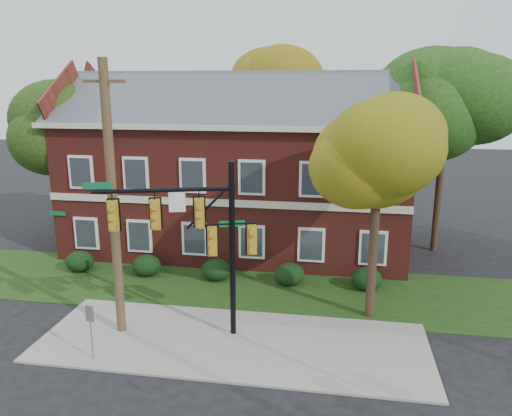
% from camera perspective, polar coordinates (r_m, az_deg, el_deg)
% --- Properties ---
extents(ground, '(120.00, 120.00, 0.00)m').
position_cam_1_polar(ground, '(17.89, -3.42, -16.72)').
color(ground, black).
rests_on(ground, ground).
extents(sidewalk, '(14.00, 5.00, 0.08)m').
position_cam_1_polar(sidewalk, '(18.71, -2.72, -15.07)').
color(sidewalk, gray).
rests_on(sidewalk, ground).
extents(grass_strip, '(30.00, 6.00, 0.04)m').
position_cam_1_polar(grass_strip, '(23.13, -0.08, -9.15)').
color(grass_strip, '#193811').
rests_on(grass_strip, ground).
extents(apartment_building, '(18.80, 8.80, 9.74)m').
position_cam_1_polar(apartment_building, '(27.78, -2.12, 5.49)').
color(apartment_building, maroon).
rests_on(apartment_building, ground).
extents(hedge_far_left, '(1.40, 1.26, 1.05)m').
position_cam_1_polar(hedge_far_left, '(26.47, -19.51, -5.76)').
color(hedge_far_left, black).
rests_on(hedge_far_left, ground).
extents(hedge_left, '(1.40, 1.26, 1.05)m').
position_cam_1_polar(hedge_left, '(25.00, -12.42, -6.43)').
color(hedge_left, black).
rests_on(hedge_left, ground).
extents(hedge_center, '(1.40, 1.26, 1.05)m').
position_cam_1_polar(hedge_center, '(23.96, -4.56, -7.05)').
color(hedge_center, black).
rests_on(hedge_center, ground).
extents(hedge_right, '(1.40, 1.26, 1.05)m').
position_cam_1_polar(hedge_right, '(23.40, 3.86, -7.56)').
color(hedge_right, black).
rests_on(hedge_right, ground).
extents(hedge_far_right, '(1.40, 1.26, 1.05)m').
position_cam_1_polar(hedge_far_right, '(23.36, 12.52, -7.93)').
color(hedge_far_right, black).
rests_on(hedge_far_right, ground).
extents(tree_near_right, '(4.50, 4.25, 8.58)m').
position_cam_1_polar(tree_near_right, '(19.05, 14.58, 6.15)').
color(tree_near_right, black).
rests_on(tree_near_right, ground).
extents(tree_left_rear, '(5.40, 5.10, 8.88)m').
position_cam_1_polar(tree_left_rear, '(30.07, -21.31, 8.46)').
color(tree_left_rear, black).
rests_on(tree_left_rear, ground).
extents(tree_right_rear, '(6.30, 5.95, 10.62)m').
position_cam_1_polar(tree_right_rear, '(28.37, 21.66, 11.07)').
color(tree_right_rear, black).
rests_on(tree_right_rear, ground).
extents(tree_far_rear, '(6.84, 6.46, 11.52)m').
position_cam_1_polar(tree_far_rear, '(34.99, 2.68, 13.61)').
color(tree_far_rear, black).
rests_on(tree_far_rear, ground).
extents(traffic_signal, '(5.68, 1.82, 6.57)m').
position_cam_1_polar(traffic_signal, '(17.55, -6.60, -2.83)').
color(traffic_signal, gray).
rests_on(traffic_signal, ground).
extents(utility_pole, '(1.56, 0.36, 9.99)m').
position_cam_1_polar(utility_pole, '(18.40, -16.06, 0.70)').
color(utility_pole, '#503E25').
rests_on(utility_pole, ground).
extents(sign_post, '(0.29, 0.06, 2.02)m').
position_cam_1_polar(sign_post, '(17.91, -18.39, -12.46)').
color(sign_post, slate).
rests_on(sign_post, ground).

